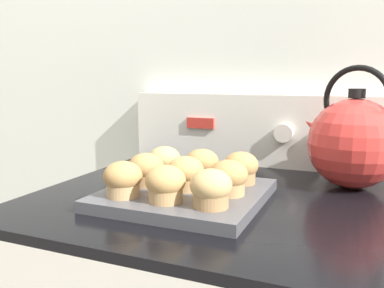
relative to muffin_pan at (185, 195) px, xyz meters
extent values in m
cube|color=silver|center=(0.06, 0.43, 0.27)|extent=(8.00, 0.05, 2.40)
cube|color=black|center=(0.06, 0.07, -0.02)|extent=(0.75, 0.67, 0.02)
cube|color=silver|center=(0.06, 0.38, 0.09)|extent=(0.74, 0.05, 0.19)
cube|color=#B72D23|center=(-0.11, 0.35, 0.10)|extent=(0.08, 0.01, 0.03)
cylinder|color=silver|center=(0.13, 0.34, 0.09)|extent=(0.05, 0.02, 0.05)
cylinder|color=silver|center=(0.22, 0.34, 0.09)|extent=(0.05, 0.02, 0.05)
cylinder|color=silver|center=(0.32, 0.34, 0.09)|extent=(0.05, 0.02, 0.05)
cube|color=#4C4C51|center=(0.00, 0.00, 0.00)|extent=(0.30, 0.30, 0.02)
cylinder|color=tan|center=(-0.09, -0.09, 0.03)|extent=(0.06, 0.06, 0.03)
ellipsoid|color=#B2844C|center=(-0.09, -0.09, 0.05)|extent=(0.07, 0.07, 0.05)
cylinder|color=tan|center=(0.00, -0.09, 0.03)|extent=(0.06, 0.06, 0.03)
ellipsoid|color=tan|center=(0.00, -0.09, 0.05)|extent=(0.07, 0.07, 0.05)
cylinder|color=#A37A4C|center=(0.08, -0.08, 0.03)|extent=(0.06, 0.06, 0.03)
ellipsoid|color=tan|center=(0.08, -0.08, 0.05)|extent=(0.07, 0.07, 0.05)
cylinder|color=#A37A4C|center=(-0.09, 0.00, 0.03)|extent=(0.06, 0.06, 0.03)
ellipsoid|color=#B2844C|center=(-0.09, 0.00, 0.05)|extent=(0.07, 0.07, 0.05)
cylinder|color=tan|center=(0.00, 0.00, 0.03)|extent=(0.06, 0.06, 0.03)
ellipsoid|color=tan|center=(0.00, 0.00, 0.05)|extent=(0.07, 0.07, 0.05)
cylinder|color=tan|center=(0.09, 0.00, 0.03)|extent=(0.06, 0.06, 0.03)
ellipsoid|color=#B2844C|center=(0.09, 0.00, 0.05)|extent=(0.07, 0.07, 0.05)
cylinder|color=olive|center=(-0.09, 0.09, 0.03)|extent=(0.06, 0.06, 0.03)
ellipsoid|color=tan|center=(-0.09, 0.09, 0.05)|extent=(0.07, 0.07, 0.05)
cylinder|color=tan|center=(0.00, 0.09, 0.03)|extent=(0.06, 0.06, 0.03)
ellipsoid|color=#B2844C|center=(0.00, 0.09, 0.05)|extent=(0.07, 0.07, 0.05)
cylinder|color=#A37A4C|center=(0.09, 0.09, 0.03)|extent=(0.06, 0.06, 0.03)
ellipsoid|color=#B2844C|center=(0.09, 0.09, 0.05)|extent=(0.07, 0.07, 0.05)
sphere|color=red|center=(0.30, 0.23, 0.09)|extent=(0.20, 0.20, 0.20)
cylinder|color=black|center=(0.30, 0.23, 0.19)|extent=(0.04, 0.04, 0.02)
cone|color=red|center=(0.21, 0.26, 0.11)|extent=(0.09, 0.07, 0.07)
torus|color=black|center=(0.30, 0.23, 0.18)|extent=(0.14, 0.07, 0.15)
camera|label=1|loc=(0.31, -0.71, 0.23)|focal=38.00mm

